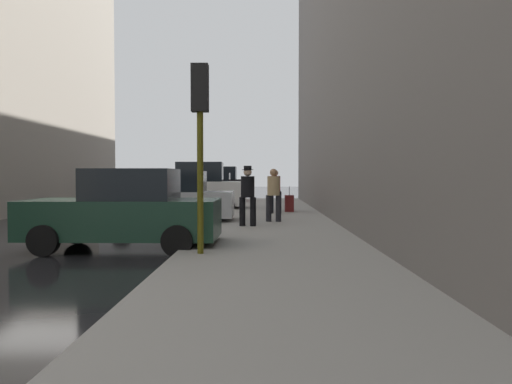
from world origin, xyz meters
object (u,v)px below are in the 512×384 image
(parked_dark_green_sedan, at_px, (125,211))
(rolling_suitcase, at_px, (289,203))
(parked_white_van, at_px, (197,189))
(fire_hydrant, at_px, (227,208))
(traffic_light, at_px, (200,117))
(pedestrian_in_jeans, at_px, (275,188))
(pedestrian_in_red_jacket, at_px, (275,189))
(pedestrian_in_tan_coat, at_px, (274,192))
(pedestrian_with_fedora, at_px, (248,193))
(parked_black_suv, at_px, (219,184))
(parked_silver_sedan, at_px, (172,199))
(parked_red_hatchback, at_px, (211,189))

(parked_dark_green_sedan, relative_size, rolling_suitcase, 4.05)
(parked_dark_green_sedan, bearing_deg, parked_white_van, 90.00)
(fire_hydrant, bearing_deg, rolling_suitcase, 55.04)
(parked_white_van, xyz_separation_m, rolling_suitcase, (4.13, -2.31, -0.54))
(parked_white_van, relative_size, traffic_light, 1.29)
(pedestrian_in_jeans, xyz_separation_m, pedestrian_in_red_jacket, (-0.04, -1.64, 0.00))
(pedestrian_in_jeans, distance_m, pedestrian_in_tan_coat, 5.14)
(pedestrian_with_fedora, height_order, pedestrian_in_red_jacket, pedestrian_with_fedora)
(parked_dark_green_sedan, relative_size, parked_black_suv, 0.91)
(parked_silver_sedan, relative_size, pedestrian_in_tan_coat, 2.47)
(parked_red_hatchback, xyz_separation_m, pedestrian_in_tan_coat, (3.39, -12.99, 0.26))
(parked_red_hatchback, bearing_deg, parked_silver_sedan, -90.00)
(traffic_light, height_order, rolling_suitcase, traffic_light)
(traffic_light, bearing_deg, parked_black_suv, 94.24)
(parked_black_suv, relative_size, pedestrian_in_red_jacket, 2.70)
(parked_dark_green_sedan, distance_m, pedestrian_in_jeans, 10.91)
(pedestrian_in_jeans, relative_size, rolling_suitcase, 1.64)
(parked_black_suv, height_order, pedestrian_with_fedora, parked_black_suv)
(parked_silver_sedan, relative_size, fire_hydrant, 6.00)
(parked_red_hatchback, distance_m, fire_hydrant, 11.99)
(parked_dark_green_sedan, height_order, parked_white_van, parked_white_van)
(parked_red_hatchback, bearing_deg, pedestrian_in_jeans, -65.55)
(parked_red_hatchback, relative_size, pedestrian_with_fedora, 2.37)
(fire_hydrant, bearing_deg, parked_dark_green_sedan, -105.97)
(parked_red_hatchback, distance_m, pedestrian_in_tan_coat, 13.43)
(pedestrian_in_jeans, bearing_deg, parked_red_hatchback, 114.45)
(fire_hydrant, bearing_deg, pedestrian_in_tan_coat, -35.72)
(parked_black_suv, distance_m, fire_hydrant, 17.34)
(rolling_suitcase, bearing_deg, parked_dark_green_sedan, -113.21)
(parked_black_suv, relative_size, pedestrian_in_jeans, 2.70)
(pedestrian_in_red_jacket, relative_size, rolling_suitcase, 1.64)
(parked_silver_sedan, relative_size, rolling_suitcase, 4.06)
(traffic_light, distance_m, rolling_suitcase, 11.54)
(pedestrian_in_red_jacket, bearing_deg, parked_white_van, 137.13)
(pedestrian_in_jeans, relative_size, pedestrian_with_fedora, 0.96)
(parked_white_van, relative_size, fire_hydrant, 6.61)
(parked_dark_green_sedan, height_order, fire_hydrant, parked_dark_green_sedan)
(parked_dark_green_sedan, relative_size, parked_red_hatchback, 1.00)
(parked_white_van, relative_size, pedestrian_in_jeans, 2.72)
(parked_black_suv, distance_m, rolling_suitcase, 14.52)
(parked_silver_sedan, distance_m, traffic_light, 7.54)
(parked_silver_sedan, relative_size, parked_white_van, 0.91)
(parked_red_hatchback, xyz_separation_m, pedestrian_in_jeans, (3.57, -7.85, 0.26))
(pedestrian_in_red_jacket, bearing_deg, fire_hydrant, -126.16)
(traffic_light, height_order, pedestrian_in_tan_coat, traffic_light)
(traffic_light, distance_m, pedestrian_in_jeans, 12.00)
(parked_black_suv, bearing_deg, parked_white_van, -90.00)
(pedestrian_in_jeans, bearing_deg, parked_silver_sedan, -127.19)
(pedestrian_with_fedora, relative_size, pedestrian_in_red_jacket, 1.04)
(traffic_light, xyz_separation_m, pedestrian_in_jeans, (1.71, 11.76, -1.65))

